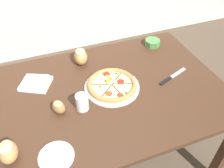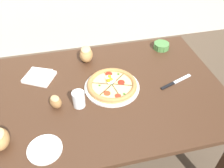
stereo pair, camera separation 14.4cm
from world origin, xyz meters
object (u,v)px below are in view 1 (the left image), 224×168
at_px(bread_piece_near, 8,151).
at_px(knife_main, 173,76).
at_px(ramekin_bowl, 152,42).
at_px(water_glass, 82,103).
at_px(bread_piece_mid, 59,107).
at_px(pizza, 112,85).
at_px(napkin_folded, 36,83).
at_px(side_saucer, 56,157).
at_px(dining_table, 97,103).
at_px(bread_piece_far, 81,56).

bearing_deg(bread_piece_near, knife_main, 13.18).
xyz_separation_m(ramekin_bowl, water_glass, (-0.67, -0.44, 0.02)).
bearing_deg(bread_piece_mid, pizza, 13.30).
relative_size(bread_piece_mid, water_glass, 1.04).
relative_size(napkin_folded, side_saucer, 1.34).
bearing_deg(bread_piece_near, side_saucer, -20.20).
xyz_separation_m(bread_piece_mid, side_saucer, (-0.07, -0.27, -0.03)).
bearing_deg(dining_table, bread_piece_near, -152.22).
bearing_deg(water_glass, knife_main, 5.20).
relative_size(pizza, bread_piece_mid, 3.34).
height_order(pizza, ramekin_bowl, pizza).
bearing_deg(bread_piece_far, bread_piece_near, -130.32).
relative_size(bread_piece_mid, side_saucer, 0.60).
distance_m(bread_piece_mid, knife_main, 0.75).
bearing_deg(knife_main, side_saucer, -179.09).
bearing_deg(bread_piece_far, dining_table, -90.65).
bearing_deg(napkin_folded, bread_piece_near, -110.28).
height_order(dining_table, side_saucer, side_saucer).
bearing_deg(side_saucer, bread_piece_mid, 75.60).
bearing_deg(bread_piece_mid, bread_piece_far, 58.99).
distance_m(ramekin_bowl, bread_piece_far, 0.56).
bearing_deg(pizza, napkin_folded, 156.11).
bearing_deg(napkin_folded, knife_main, -15.84).
bearing_deg(dining_table, pizza, 9.73).
relative_size(dining_table, water_glass, 16.22).
height_order(dining_table, bread_piece_far, bread_piece_far).
distance_m(bread_piece_near, side_saucer, 0.22).
bearing_deg(bread_piece_mid, dining_table, 14.97).
distance_m(bread_piece_far, side_saucer, 0.73).
bearing_deg(water_glass, dining_table, 38.40).
height_order(bread_piece_near, water_glass, bread_piece_near).
height_order(napkin_folded, bread_piece_far, bread_piece_far).
bearing_deg(bread_piece_far, ramekin_bowl, 2.55).
distance_m(bread_piece_near, knife_main, 1.04).
bearing_deg(water_glass, side_saucer, -128.03).
distance_m(pizza, knife_main, 0.40).
xyz_separation_m(bread_piece_near, bread_piece_mid, (0.27, 0.20, -0.01)).
xyz_separation_m(ramekin_bowl, bread_piece_far, (-0.56, -0.02, 0.03)).
bearing_deg(water_glass, pizza, 25.31).
xyz_separation_m(pizza, ramekin_bowl, (0.46, 0.34, 0.00)).
bearing_deg(bread_piece_mid, napkin_folded, 108.71).
relative_size(bread_piece_far, knife_main, 0.57).
relative_size(ramekin_bowl, water_glass, 1.22).
bearing_deg(ramekin_bowl, napkin_folded, -170.84).
distance_m(bread_piece_near, water_glass, 0.43).
relative_size(knife_main, side_saucer, 1.41).
height_order(dining_table, napkin_folded, napkin_folded).
bearing_deg(bread_piece_mid, side_saucer, -104.40).
relative_size(ramekin_bowl, bread_piece_near, 1.02).
height_order(napkin_folded, side_saucer, napkin_folded).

